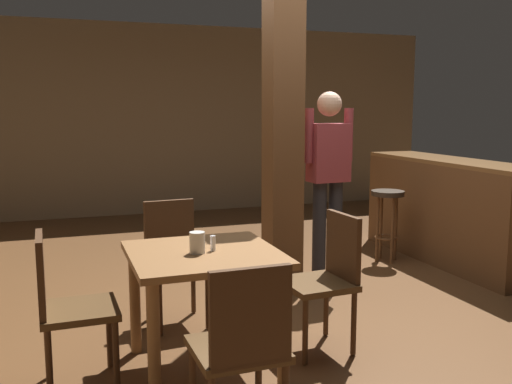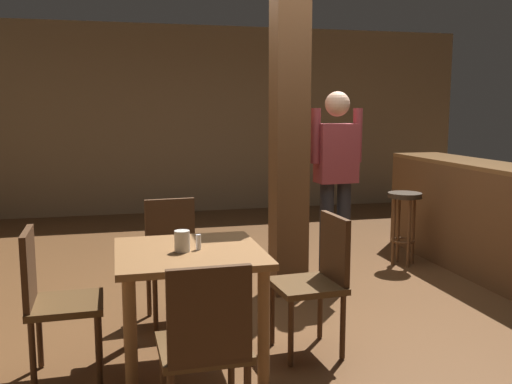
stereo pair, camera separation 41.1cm
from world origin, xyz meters
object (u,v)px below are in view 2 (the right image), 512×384
(chair_west, at_px, (52,296))
(bar_stool_near, at_px, (404,211))
(standing_person, at_px, (336,176))
(napkin_cup, at_px, (182,241))
(dining_table, at_px, (190,271))
(bar_counter, at_px, (462,213))
(chair_south, at_px, (206,343))
(salt_shaker, at_px, (198,242))
(chair_north, at_px, (173,253))
(chair_east, at_px, (318,276))

(chair_west, bearing_deg, bar_stool_near, 28.87)
(standing_person, bearing_deg, napkin_cup, -140.25)
(dining_table, distance_m, chair_west, 0.81)
(bar_counter, bearing_deg, dining_table, -151.68)
(dining_table, relative_size, chair_south, 0.99)
(chair_west, xyz_separation_m, bar_counter, (3.71, 1.56, 0.03))
(chair_south, xyz_separation_m, bar_stool_near, (2.43, 2.63, 0.04))
(napkin_cup, height_order, bar_stool_near, napkin_cup)
(napkin_cup, bearing_deg, bar_counter, 28.41)
(dining_table, relative_size, standing_person, 0.51)
(chair_south, xyz_separation_m, bar_counter, (2.95, 2.43, 0.03))
(salt_shaker, bearing_deg, chair_north, 95.06)
(bar_stool_near, bearing_deg, chair_south, -132.78)
(dining_table, distance_m, chair_east, 0.84)
(dining_table, distance_m, napkin_cup, 0.20)
(salt_shaker, bearing_deg, chair_south, -96.26)
(standing_person, bearing_deg, chair_west, -152.07)
(chair_west, bearing_deg, napkin_cup, -3.07)
(salt_shaker, bearing_deg, bar_counter, 28.90)
(salt_shaker, bearing_deg, chair_west, 178.87)
(bar_counter, xyz_separation_m, bar_stool_near, (-0.52, 0.20, 0.01))
(chair_north, height_order, salt_shaker, chair_north)
(chair_south, relative_size, bar_stool_near, 1.20)
(chair_south, height_order, bar_stool_near, chair_south)
(napkin_cup, height_order, standing_person, standing_person)
(bar_counter, bearing_deg, chair_north, -165.83)
(salt_shaker, xyz_separation_m, standing_person, (1.36, 1.19, 0.22))
(napkin_cup, bearing_deg, chair_south, -89.44)
(chair_north, distance_m, standing_person, 1.56)
(chair_north, bearing_deg, salt_shaker, -84.94)
(dining_table, distance_m, standing_person, 1.89)
(chair_east, height_order, standing_person, standing_person)
(napkin_cup, height_order, bar_counter, bar_counter)
(chair_south, relative_size, chair_west, 1.00)
(chair_south, distance_m, bar_stool_near, 3.58)
(dining_table, height_order, chair_west, chair_west)
(napkin_cup, xyz_separation_m, bar_counter, (2.96, 1.60, -0.26))
(chair_west, relative_size, bar_counter, 0.40)
(dining_table, bearing_deg, bar_stool_near, 36.48)
(chair_east, bearing_deg, salt_shaker, -178.53)
(napkin_cup, xyz_separation_m, standing_person, (1.46, 1.21, 0.20))
(dining_table, relative_size, chair_north, 0.99)
(chair_east, bearing_deg, chair_south, -134.94)
(dining_table, xyz_separation_m, chair_south, (-0.04, -0.86, -0.10))
(dining_table, relative_size, chair_east, 0.99)
(napkin_cup, distance_m, bar_counter, 3.38)
(chair_west, relative_size, napkin_cup, 7.02)
(dining_table, distance_m, bar_counter, 3.31)
(chair_south, xyz_separation_m, standing_person, (1.45, 2.04, 0.50))
(salt_shaker, bearing_deg, dining_table, 171.97)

